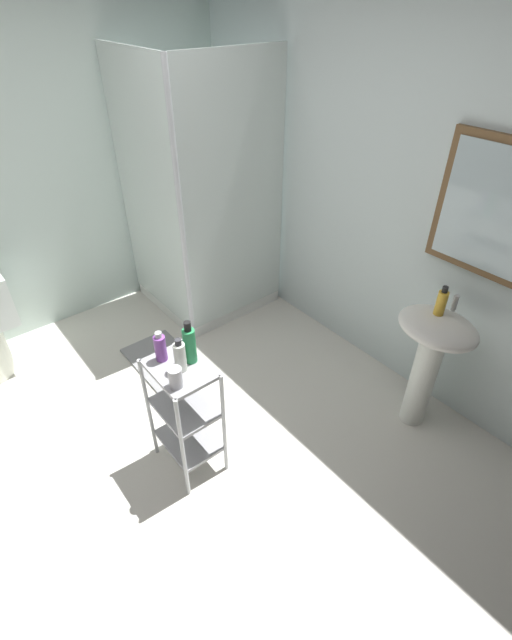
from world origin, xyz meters
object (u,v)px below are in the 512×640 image
body_wash_bottle_green (189,344)px  bath_mat (162,360)px  hand_soap_bottle (441,302)px  pedestal_sink (431,350)px  conditioner_bottle_purple (160,348)px  shower_stall (202,258)px  lotion_bottle_white (180,356)px  storage_cart (185,409)px  rinse_cup (175,378)px

body_wash_bottle_green → bath_mat: bearing=165.4°
hand_soap_bottle → body_wash_bottle_green: bearing=-116.0°
pedestal_sink → conditioner_bottle_purple: bearing=-119.1°
hand_soap_bottle → body_wash_bottle_green: hand_soap_bottle is taller
bath_mat → shower_stall: bearing=122.0°
pedestal_sink → lotion_bottle_white: 1.45m
storage_cart → body_wash_bottle_green: (-0.01, 0.08, 0.41)m
conditioner_bottle_purple → rinse_cup: 0.22m
pedestal_sink → bath_mat: 1.91m
pedestal_sink → rinse_cup: size_ratio=7.45×
shower_stall → bath_mat: size_ratio=3.33×
pedestal_sink → bath_mat: bearing=-147.1°
conditioner_bottle_purple → body_wash_bottle_green: body_wash_bottle_green is taller
hand_soap_bottle → body_wash_bottle_green: size_ratio=0.73×
conditioner_bottle_purple → bath_mat: bearing=156.5°
shower_stall → pedestal_sink: (1.95, 0.31, 0.12)m
body_wash_bottle_green → bath_mat: body_wash_bottle_green is taller
storage_cart → bath_mat: 1.04m
lotion_bottle_white → rinse_cup: lotion_bottle_white is taller
pedestal_sink → lotion_bottle_white: size_ratio=4.25×
conditioner_bottle_purple → bath_mat: conditioner_bottle_purple is taller
lotion_bottle_white → conditioner_bottle_purple: size_ratio=1.11×
shower_stall → body_wash_bottle_green: 1.64m
pedestal_sink → body_wash_bottle_green: 1.40m
shower_stall → pedestal_sink: size_ratio=2.47×
rinse_cup → body_wash_bottle_green: bearing=125.9°
shower_stall → lotion_bottle_white: 1.70m
body_wash_bottle_green → conditioner_bottle_purple: bearing=-133.2°
body_wash_bottle_green → storage_cart: bearing=-84.3°
storage_cart → hand_soap_bottle: hand_soap_bottle is taller
bath_mat → hand_soap_bottle: bearing=34.1°
hand_soap_bottle → body_wash_bottle_green: 1.38m
lotion_bottle_white → body_wash_bottle_green: 0.08m
pedestal_sink → bath_mat: size_ratio=1.35×
storage_cart → lotion_bottle_white: (0.02, 0.00, 0.39)m
conditioner_bottle_purple → rinse_cup: (0.21, -0.04, -0.02)m
lotion_bottle_white → bath_mat: lotion_bottle_white is taller
shower_stall → body_wash_bottle_green: shower_stall is taller
lotion_bottle_white → rinse_cup: size_ratio=1.75×
pedestal_sink → hand_soap_bottle: hand_soap_bottle is taller
hand_soap_bottle → rinse_cup: size_ratio=1.64×
shower_stall → rinse_cup: 1.81m
conditioner_bottle_purple → rinse_cup: bearing=-11.4°
rinse_cup → lotion_bottle_white: bearing=136.9°
shower_stall → rinse_cup: (1.42, -1.06, 0.33)m
conditioner_bottle_purple → rinse_cup: conditioner_bottle_purple is taller
pedestal_sink → lotion_bottle_white: lotion_bottle_white is taller
conditioner_bottle_purple → shower_stall: bearing=139.8°
lotion_bottle_white → body_wash_bottle_green: size_ratio=0.78×
conditioner_bottle_purple → bath_mat: size_ratio=0.29×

